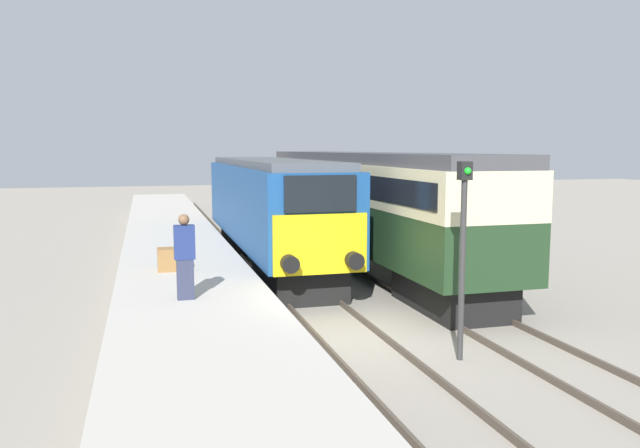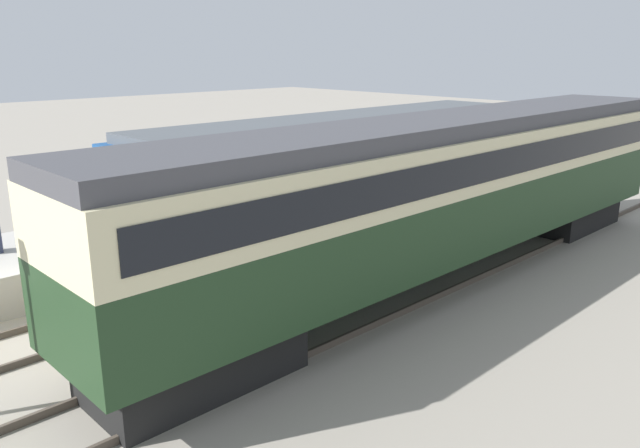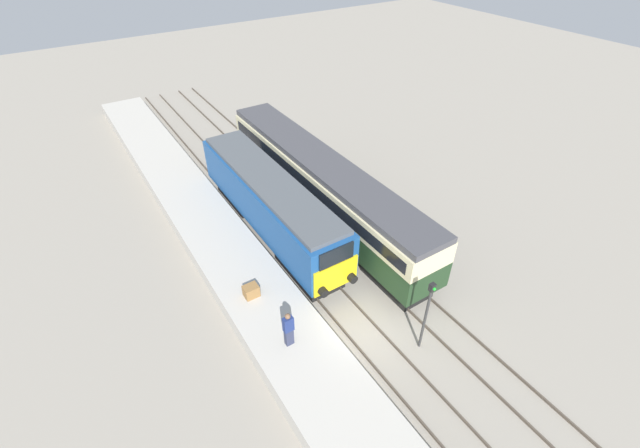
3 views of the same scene
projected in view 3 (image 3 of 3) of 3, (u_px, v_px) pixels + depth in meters
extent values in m
plane|color=gray|center=(362.00, 331.00, 20.02)|extent=(120.00, 120.00, 0.00)
cube|color=#B7B2A8|center=(227.00, 254.00, 23.65)|extent=(3.50, 50.00, 0.96)
cube|color=#4C4238|center=(295.00, 273.00, 23.01)|extent=(0.07, 60.00, 0.14)
cube|color=#4C4238|center=(317.00, 263.00, 23.62)|extent=(0.07, 60.00, 0.14)
cube|color=#4C4238|center=(346.00, 251.00, 24.46)|extent=(0.07, 60.00, 0.14)
cube|color=#4C4238|center=(366.00, 242.00, 25.08)|extent=(0.07, 60.00, 0.14)
cube|color=black|center=(308.00, 265.00, 22.89)|extent=(2.03, 4.00, 1.00)
cube|color=black|center=(243.00, 193.00, 28.46)|extent=(2.03, 4.00, 1.00)
cube|color=navy|center=(270.00, 200.00, 24.58)|extent=(2.70, 13.37, 2.59)
cube|color=yellow|center=(336.00, 276.00, 20.42)|extent=(2.48, 0.10, 1.55)
cube|color=black|center=(336.00, 256.00, 19.62)|extent=(1.89, 0.10, 0.93)
cube|color=#4C5156|center=(268.00, 179.00, 23.72)|extent=(2.38, 12.83, 0.24)
cylinder|color=black|center=(323.00, 292.00, 20.17)|extent=(0.44, 0.35, 0.44)
cylinder|color=black|center=(352.00, 278.00, 20.90)|extent=(0.44, 0.35, 0.44)
cube|color=black|center=(396.00, 276.00, 22.25)|extent=(1.89, 3.60, 0.95)
cube|color=black|center=(270.00, 162.00, 31.74)|extent=(1.89, 3.60, 0.95)
cube|color=#1E381E|center=(322.00, 193.00, 26.24)|extent=(2.70, 18.63, 1.54)
cube|color=beige|center=(322.00, 173.00, 25.39)|extent=(2.71, 18.63, 1.21)
cube|color=black|center=(322.00, 173.00, 25.39)|extent=(2.75, 17.89, 0.67)
cube|color=#424247|center=(322.00, 162.00, 24.92)|extent=(2.48, 18.63, 0.36)
cube|color=#2D334C|center=(289.00, 337.00, 18.08)|extent=(0.36, 0.24, 0.88)
cube|color=navy|center=(288.00, 324.00, 17.58)|extent=(0.44, 0.26, 0.73)
sphere|color=brown|center=(288.00, 316.00, 17.29)|extent=(0.24, 0.24, 0.24)
cylinder|color=#333333|center=(425.00, 320.00, 18.29)|extent=(0.12, 0.12, 3.60)
cube|color=black|center=(432.00, 287.00, 17.08)|extent=(0.24, 0.20, 0.36)
sphere|color=green|center=(434.00, 289.00, 17.01)|extent=(0.14, 0.14, 0.14)
cube|color=olive|center=(251.00, 291.00, 20.35)|extent=(0.70, 0.56, 0.60)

